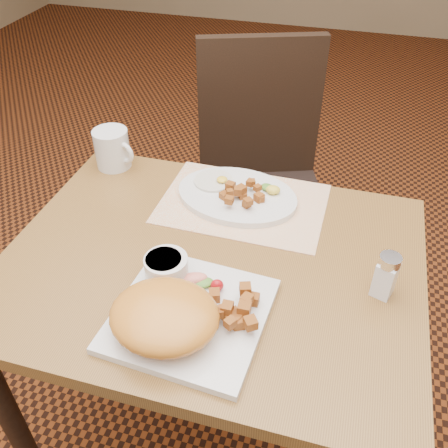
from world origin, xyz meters
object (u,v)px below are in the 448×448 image
at_px(plate_square, 191,315).
at_px(salt_shaker, 386,275).
at_px(plate_oval, 237,196).
at_px(table, 212,294).
at_px(chair_far, 261,172).
at_px(coffee_mug, 113,149).

bearing_deg(plate_square, salt_shaker, 25.36).
bearing_deg(plate_oval, table, -89.67).
distance_m(table, salt_shaker, 0.39).
bearing_deg(plate_square, chair_far, 92.75).
bearing_deg(table, chair_far, 92.52).
relative_size(table, salt_shaker, 9.00).
xyz_separation_m(plate_oval, salt_shaker, (0.36, -0.23, 0.04)).
bearing_deg(table, plate_square, -86.31).
bearing_deg(chair_far, plate_square, 72.64).
bearing_deg(chair_far, table, 72.41).
height_order(chair_far, coffee_mug, chair_far).
distance_m(plate_oval, salt_shaker, 0.43).
relative_size(table, plate_oval, 2.96).
height_order(plate_square, coffee_mug, coffee_mug).
height_order(plate_oval, coffee_mug, coffee_mug).
distance_m(plate_oval, coffee_mug, 0.37).
height_order(chair_far, plate_oval, chair_far).
relative_size(chair_far, coffee_mug, 8.01).
distance_m(chair_far, plate_square, 0.88).
relative_size(plate_oval, coffee_mug, 2.51).
distance_m(plate_square, plate_oval, 0.40).
bearing_deg(plate_oval, plate_square, -88.25).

